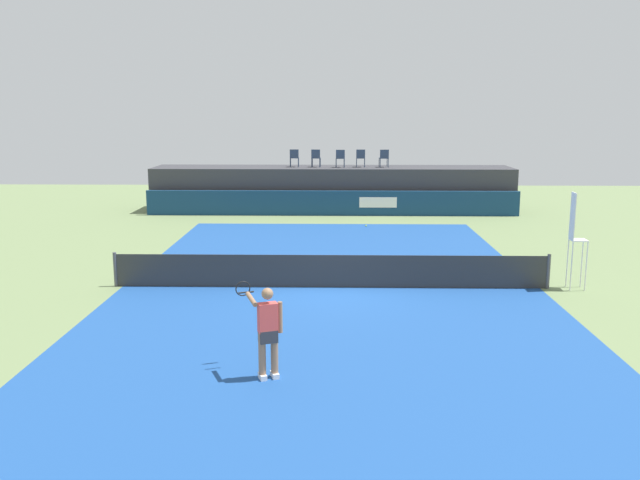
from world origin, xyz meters
The scene contains 15 objects.
ground_plane centered at (0.00, 3.00, 0.00)m, with size 48.00×48.00×0.00m, color #6B7F51.
court_inner centered at (0.00, 0.00, 0.00)m, with size 12.00×22.00×0.00m, color #1C478C.
sponsor_wall centered at (0.01, 13.50, 0.60)m, with size 18.00×0.22×1.20m.
spectator_platform centered at (0.00, 15.30, 1.10)m, with size 18.00×2.80×2.20m, color #38383D.
spectator_chair_far_left centered at (-1.91, 15.21, 2.69)m, with size 0.44×0.44×0.89m.
spectator_chair_left centered at (-0.82, 15.15, 2.69)m, with size 0.47×0.47×0.89m.
spectator_chair_center centered at (0.39, 14.95, 2.69)m, with size 0.45×0.45×0.89m.
spectator_chair_right centered at (1.42, 15.17, 2.69)m, with size 0.45×0.45×0.89m.
spectator_chair_far_right centered at (2.59, 15.13, 2.69)m, with size 0.47×0.47×0.89m.
umpire_chair centered at (6.88, 0.01, 1.59)m, with size 0.46×0.46×2.76m.
tennis_net centered at (0.00, 0.00, 0.47)m, with size 12.40×0.02×0.95m, color #2D2D2D.
net_post_near centered at (-6.20, 0.00, 0.50)m, with size 0.10×0.10×1.00m, color #4C4C51.
net_post_far centered at (6.20, 0.00, 0.50)m, with size 0.10×0.10×1.00m, color #4C4C51.
tennis_player centered at (-1.14, -6.68, 0.96)m, with size 0.99×1.08×1.77m.
tennis_ball centered at (1.50, 10.36, 0.04)m, with size 0.07×0.07×0.07m, color #D8EA33.
Camera 1 is at (0.10, -18.72, 4.99)m, focal length 37.76 mm.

